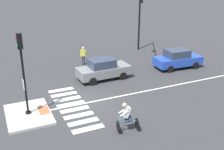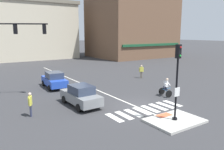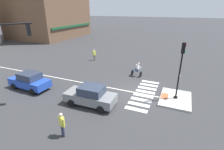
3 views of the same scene
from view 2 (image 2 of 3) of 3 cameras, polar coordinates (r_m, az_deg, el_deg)
ground_plane at (r=17.49m, az=6.90°, el=-8.06°), size 300.00×300.00×0.00m
traffic_island at (r=15.13m, az=15.62°, el=-11.10°), size 3.44×2.51×0.15m
tactile_pad_front at (r=15.67m, az=13.11°, el=-9.91°), size 1.10×0.60×0.01m
signal_pole at (r=14.32m, az=16.23°, el=-0.11°), size 0.44×0.38×4.76m
crosswalk_stripe_a at (r=15.28m, az=0.61°, el=-10.77°), size 0.44×1.80×0.01m
crosswalk_stripe_b at (r=15.71m, az=3.09°, el=-10.17°), size 0.44×1.80×0.01m
crosswalk_stripe_c at (r=16.17m, az=5.43°, el=-9.58°), size 0.44×1.80×0.01m
crosswalk_stripe_d at (r=16.66m, az=7.62°, el=-9.01°), size 0.44×1.80×0.01m
crosswalk_stripe_e at (r=17.18m, az=9.68°, el=-8.47°), size 0.44×1.80×0.01m
crosswalk_stripe_f at (r=17.71m, az=11.62°, el=-7.95°), size 0.44×1.80×0.01m
crosswalk_stripe_g at (r=18.27m, az=13.43°, el=-7.45°), size 0.44×1.80×0.01m
crosswalk_stripe_h at (r=18.84m, az=15.13°, el=-6.97°), size 0.44×1.80×0.01m
lane_centre_line at (r=25.60m, az=-7.90°, el=-2.07°), size 0.14×28.00×0.01m
traffic_light_mast at (r=21.40m, az=-26.60°, el=6.97°), size 5.34×3.08×6.59m
building_corner_left at (r=55.06m, az=5.00°, el=14.31°), size 18.35×15.12×18.33m
building_corner_right at (r=56.90m, az=-22.68°, el=10.44°), size 22.34×19.39×12.40m
car_grey_westbound_near at (r=17.65m, az=-7.92°, el=-5.16°), size 1.95×4.16×1.64m
car_blue_westbound_far at (r=23.98m, az=-14.45°, el=-1.20°), size 2.01×4.18×1.64m
cyclist at (r=20.53m, az=13.54°, el=-2.94°), size 0.84×1.19×1.68m
pedestrian_at_curb_left at (r=16.14m, az=-20.06°, el=-6.58°), size 0.33×0.52×1.67m
pedestrian_waiting_far_side at (r=28.30m, az=7.47°, el=1.17°), size 0.48×0.38×1.67m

